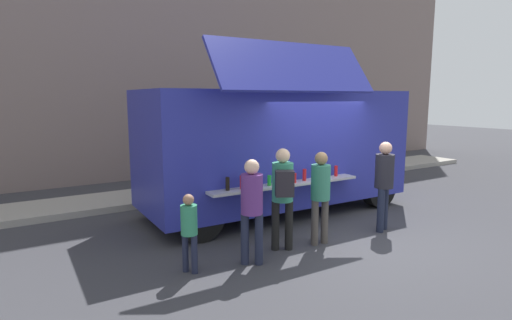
{
  "coord_description": "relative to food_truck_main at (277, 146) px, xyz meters",
  "views": [
    {
      "loc": [
        -5.47,
        -5.3,
        2.57
      ],
      "look_at": [
        -1.06,
        1.72,
        1.3
      ],
      "focal_mm": 28.47,
      "sensor_mm": 36.0,
      "label": 1
    }
  ],
  "objects": [
    {
      "name": "ground_plane",
      "position": [
        0.26,
        -2.1,
        -1.5
      ],
      "size": [
        60.0,
        60.0,
        0.0
      ],
      "primitive_type": "plane",
      "color": "#38383D"
    },
    {
      "name": "curb_strip",
      "position": [
        -4.0,
        2.62,
        -1.43
      ],
      "size": [
        28.0,
        1.6,
        0.15
      ],
      "primitive_type": "cube",
      "color": "#9E998E",
      "rests_on": "ground"
    },
    {
      "name": "building_behind",
      "position": [
        -3.0,
        6.52,
        3.94
      ],
      "size": [
        32.0,
        2.4,
        10.89
      ],
      "primitive_type": "cube",
      "color": "slate",
      "rests_on": "ground"
    },
    {
      "name": "food_truck_main",
      "position": [
        0.0,
        0.0,
        0.0
      ],
      "size": [
        6.03,
        3.02,
        3.61
      ],
      "rotation": [
        0.0,
        0.0,
        -0.02
      ],
      "color": "#282E9A",
      "rests_on": "ground"
    },
    {
      "name": "trash_bin",
      "position": [
        4.22,
        2.32,
        -1.06
      ],
      "size": [
        0.6,
        0.6,
        0.87
      ],
      "primitive_type": "cylinder",
      "color": "#2E6238",
      "rests_on": "ground"
    },
    {
      "name": "customer_front_ordering",
      "position": [
        -0.58,
        -2.14,
        -0.51
      ],
      "size": [
        0.35,
        0.34,
        1.65
      ],
      "rotation": [
        0.0,
        0.0,
        1.51
      ],
      "color": "#4A443F",
      "rests_on": "ground"
    },
    {
      "name": "customer_mid_with_backpack",
      "position": [
        -1.33,
        -2.05,
        -0.43
      ],
      "size": [
        0.48,
        0.57,
        1.75
      ],
      "rotation": [
        0.0,
        0.0,
        1.06
      ],
      "color": "black",
      "rests_on": "ground"
    },
    {
      "name": "customer_rear_waiting",
      "position": [
        -2.06,
        -2.26,
        -0.51
      ],
      "size": [
        0.34,
        0.34,
        1.66
      ],
      "rotation": [
        0.0,
        0.0,
        0.96
      ],
      "color": "#1F243B",
      "rests_on": "ground"
    },
    {
      "name": "customer_extra_browsing",
      "position": [
        0.94,
        -2.23,
        -0.46
      ],
      "size": [
        0.36,
        0.36,
        1.75
      ],
      "rotation": [
        0.0,
        0.0,
        1.97
      ],
      "color": "#1D2338",
      "rests_on": "ground"
    },
    {
      "name": "child_near_queue",
      "position": [
        -3.0,
        -2.03,
        -0.79
      ],
      "size": [
        0.24,
        0.24,
        1.19
      ],
      "rotation": [
        0.0,
        0.0,
        0.6
      ],
      "color": "#1D2238",
      "rests_on": "ground"
    }
  ]
}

